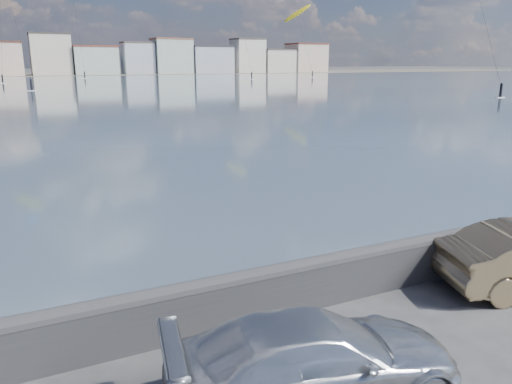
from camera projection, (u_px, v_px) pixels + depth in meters
bay_water at (31, 90)px, 86.74m from camera, size 500.00×177.00×0.00m
far_shore_strip at (17, 75)px, 181.03m from camera, size 500.00×60.00×0.00m
seawall at (239, 296)px, 9.43m from camera, size 400.00×0.36×1.08m
far_buildings at (20, 57)px, 167.89m from camera, size 240.79×13.26×14.60m
car_silver at (315, 359)px, 7.34m from camera, size 4.72×2.61×1.29m
kitesurfer_13 at (297, 14)px, 158.90m from camera, size 8.81×19.59×23.08m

